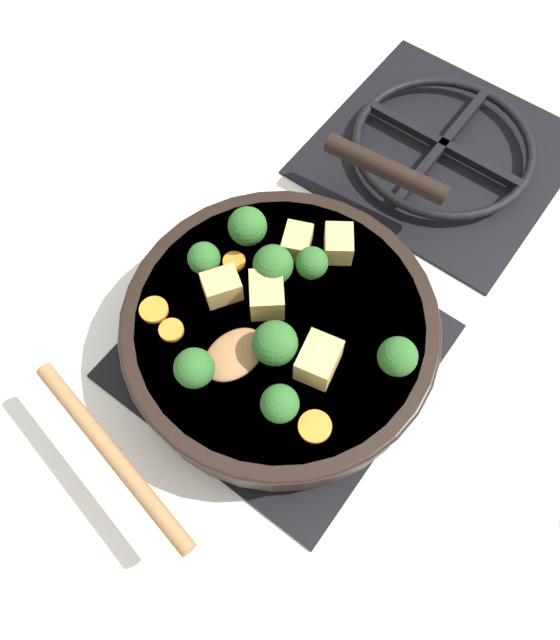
{
  "coord_description": "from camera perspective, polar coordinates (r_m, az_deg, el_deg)",
  "views": [
    {
      "loc": [
        0.17,
        -0.22,
        0.66
      ],
      "look_at": [
        0.0,
        0.0,
        0.08
      ],
      "focal_mm": 35.0,
      "sensor_mm": 36.0,
      "label": 1
    }
  ],
  "objects": [
    {
      "name": "ground_plane",
      "position": [
        0.72,
        0.0,
        -2.89
      ],
      "size": [
        2.4,
        2.4,
        0.0
      ],
      "primitive_type": "plane",
      "color": "silver"
    },
    {
      "name": "front_burner_grate",
      "position": [
        0.7,
        0.0,
        -2.51
      ],
      "size": [
        0.31,
        0.31,
        0.03
      ],
      "color": "black",
      "rests_on": "ground_plane"
    },
    {
      "name": "rear_burner_grate",
      "position": [
        0.89,
        14.57,
        14.91
      ],
      "size": [
        0.31,
        0.31,
        0.03
      ],
      "color": "black",
      "rests_on": "ground_plane"
    },
    {
      "name": "skillet_pan",
      "position": [
        0.66,
        0.09,
        -0.81
      ],
      "size": [
        0.33,
        0.43,
        0.06
      ],
      "color": "black",
      "rests_on": "front_burner_grate"
    },
    {
      "name": "wooden_spoon",
      "position": [
        0.61,
        -10.2,
        -7.96
      ],
      "size": [
        0.23,
        0.21,
        0.02
      ],
      "color": "olive",
      "rests_on": "skillet_pan"
    },
    {
      "name": "tofu_cube_center_large",
      "position": [
        0.63,
        -1.22,
        2.33
      ],
      "size": [
        0.05,
        0.05,
        0.03
      ],
      "primitive_type": "cube",
      "rotation": [
        0.0,
        0.0,
        5.41
      ],
      "color": "tan",
      "rests_on": "skillet_pan"
    },
    {
      "name": "tofu_cube_near_handle",
      "position": [
        0.64,
        -5.35,
        3.06
      ],
      "size": [
        0.05,
        0.05,
        0.03
      ],
      "primitive_type": "cube",
      "rotation": [
        0.0,
        0.0,
        0.99
      ],
      "color": "tan",
      "rests_on": "skillet_pan"
    },
    {
      "name": "tofu_cube_east_chunk",
      "position": [
        0.6,
        3.54,
        -3.68
      ],
      "size": [
        0.04,
        0.05,
        0.03
      ],
      "primitive_type": "cube",
      "rotation": [
        0.0,
        0.0,
        1.78
      ],
      "color": "tan",
      "rests_on": "skillet_pan"
    },
    {
      "name": "tofu_cube_west_chunk",
      "position": [
        0.67,
        1.56,
        7.11
      ],
      "size": [
        0.04,
        0.04,
        0.03
      ],
      "primitive_type": "cube",
      "rotation": [
        0.0,
        0.0,
        1.98
      ],
      "color": "tan",
      "rests_on": "skillet_pan"
    },
    {
      "name": "tofu_cube_back_piece",
      "position": [
        0.67,
        5.5,
        6.89
      ],
      "size": [
        0.05,
        0.05,
        0.03
      ],
      "primitive_type": "cube",
      "rotation": [
        0.0,
        0.0,
        5.33
      ],
      "color": "tan",
      "rests_on": "skillet_pan"
    },
    {
      "name": "broccoli_floret_near_spoon",
      "position": [
        0.64,
        -0.64,
        5.05
      ],
      "size": [
        0.04,
        0.04,
        0.05
      ],
      "color": "#709956",
      "rests_on": "skillet_pan"
    },
    {
      "name": "broccoli_floret_center_top",
      "position": [
        0.6,
        -7.85,
        -4.4
      ],
      "size": [
        0.04,
        0.04,
        0.05
      ],
      "color": "#709956",
      "rests_on": "skillet_pan"
    },
    {
      "name": "broccoli_floret_east_rim",
      "position": [
        0.67,
        -2.99,
        8.53
      ],
      "size": [
        0.04,
        0.04,
        0.05
      ],
      "color": "#709956",
      "rests_on": "skillet_pan"
    },
    {
      "name": "broccoli_floret_west_rim",
      "position": [
        0.58,
        -0.02,
        -7.68
      ],
      "size": [
        0.04,
        0.04,
        0.04
      ],
      "color": "#709956",
      "rests_on": "skillet_pan"
    },
    {
      "name": "broccoli_floret_north_edge",
      "position": [
        0.65,
        -6.8,
        5.77
      ],
      "size": [
        0.03,
        0.03,
        0.04
      ],
      "color": "#709956",
      "rests_on": "skillet_pan"
    },
    {
      "name": "broccoli_floret_south_cluster",
      "position": [
        0.61,
        10.69,
        -3.33
      ],
      "size": [
        0.04,
        0.04,
        0.05
      ],
      "color": "#709956",
      "rests_on": "skillet_pan"
    },
    {
      "name": "broccoli_floret_mid_floret",
      "position": [
        0.6,
        -0.47,
        -2.15
      ],
      "size": [
        0.04,
        0.04,
        0.05
      ],
      "color": "#709956",
      "rests_on": "skillet_pan"
    },
    {
      "name": "broccoli_floret_small_inner",
      "position": [
        0.65,
        2.92,
        5.2
      ],
      "size": [
        0.03,
        0.03,
        0.04
      ],
      "color": "#709956",
      "rests_on": "skillet_pan"
    },
    {
      "name": "carrot_slice_orange_thin",
      "position": [
        0.67,
        -4.22,
        5.32
      ],
      "size": [
        0.02,
        0.02,
        0.01
      ],
      "primitive_type": "cylinder",
      "color": "orange",
      "rests_on": "skillet_pan"
    },
    {
      "name": "carrot_slice_near_center",
      "position": [
        0.6,
        3.21,
        -9.7
      ],
      "size": [
        0.03,
        0.03,
        0.01
      ],
      "primitive_type": "cylinder",
      "color": "orange",
      "rests_on": "skillet_pan"
    },
    {
      "name": "carrot_slice_edge_slice",
      "position": [
        0.64,
        -9.91,
        -0.91
      ],
      "size": [
        0.03,
        0.03,
        0.01
      ],
      "primitive_type": "cylinder",
      "color": "orange",
      "rests_on": "skillet_pan"
    },
    {
      "name": "carrot_slice_under_broccoli",
      "position": [
        0.66,
        -11.46,
        0.93
      ],
      "size": [
        0.03,
        0.03,
        0.01
      ],
      "primitive_type": "cylinder",
      "color": "orange",
      "rests_on": "skillet_pan"
    }
  ]
}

